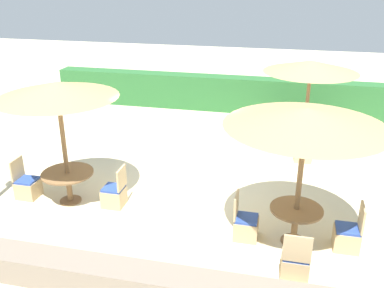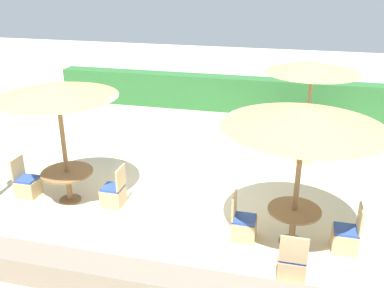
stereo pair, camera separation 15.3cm
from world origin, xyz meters
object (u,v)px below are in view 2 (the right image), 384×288
round_table_back_right (306,130)px  patio_chair_back_right_south (304,153)px  round_table_front_right (294,217)px  patio_chair_back_right_north (305,129)px  parasol_front_left (57,90)px  patio_chair_front_left_east (114,194)px  patio_chair_front_right_east (346,238)px  patio_chair_front_right_west (243,226)px  parasol_back_right (313,67)px  patio_chair_back_right_west (269,137)px  round_table_front_left (68,177)px  patio_chair_front_left_west (28,185)px  parasol_front_right (304,118)px  patio_chair_front_right_south (292,264)px

round_table_back_right → patio_chair_back_right_south: size_ratio=1.12×
round_table_back_right → round_table_front_right: bearing=-92.5°
round_table_front_right → patio_chair_back_right_north: bearing=87.9°
parasol_front_left → patio_chair_front_left_east: parasol_front_left is taller
patio_chair_front_right_east → patio_chair_front_right_west: size_ratio=1.00×
round_table_back_right → patio_chair_back_right_south: patio_chair_back_right_south is taller
patio_chair_front_left_east → round_table_back_right: bearing=-43.1°
round_table_back_right → parasol_back_right: bearing=-116.6°
patio_chair_front_left_east → patio_chair_back_right_west: 5.29m
round_table_front_left → patio_chair_front_left_west: patio_chair_front_left_west is taller
round_table_front_right → round_table_back_right: (0.21, 4.87, 0.01)m
parasol_front_right → parasol_back_right: parasol_front_right is taller
patio_chair_front_left_west → patio_chair_back_right_west: 6.78m
parasol_front_right → patio_chair_back_right_west: size_ratio=3.07×
patio_chair_front_left_east → patio_chair_front_left_west: 2.10m
patio_chair_front_left_east → patio_chair_front_right_east: bearing=-95.9°
parasol_front_left → round_table_front_left: size_ratio=2.42×
parasol_front_left → round_table_front_right: parasol_front_left is taller
parasol_front_left → patio_chair_front_right_east: bearing=-4.3°
round_table_front_right → round_table_back_right: size_ratio=0.94×
patio_chair_front_left_west → patio_chair_front_right_east: 6.95m
patio_chair_front_left_east → parasol_back_right: size_ratio=0.36×
round_table_front_right → patio_chair_back_right_south: size_ratio=1.06×
parasol_back_right → patio_chair_front_right_west: bearing=-103.0°
parasol_back_right → patio_chair_front_right_south: bearing=-91.9°
round_table_back_right → patio_chair_back_right_north: bearing=89.8°
patio_chair_front_left_west → patio_chair_front_right_east: bearing=86.6°
patio_chair_back_right_south → patio_chair_back_right_north: size_ratio=1.00×
round_table_front_left → patio_chair_front_left_east: 1.10m
patio_chair_front_left_west → patio_chair_front_right_south: 6.16m
round_table_front_right → parasol_back_right: size_ratio=0.38×
parasol_front_right → round_table_back_right: (0.21, 4.87, -1.95)m
round_table_front_right → patio_chair_back_right_south: (0.21, 3.89, -0.30)m
parasol_front_right → patio_chair_back_right_south: parasol_front_right is taller
patio_chair_front_left_west → patio_chair_front_right_south: bearing=76.4°
patio_chair_back_right_west → patio_chair_front_right_west: bearing=-1.3°
parasol_front_left → patio_chair_front_right_west: parasol_front_left is taller
patio_chair_front_left_east → round_table_front_left: bearing=93.1°
round_table_front_right → patio_chair_front_right_west: bearing=-176.5°
round_table_front_left → patio_chair_front_right_south: patio_chair_front_right_south is taller
round_table_front_left → patio_chair_back_right_south: size_ratio=1.22×
round_table_front_right → patio_chair_front_right_south: size_ratio=1.06×
round_table_front_left → parasol_back_right: bearing=40.7°
patio_chair_front_right_south → parasol_back_right: 6.26m
parasol_front_right → round_table_front_right: size_ratio=2.89×
parasol_front_right → round_table_front_right: parasol_front_right is taller
patio_chair_front_left_west → patio_chair_back_right_south: same height
round_table_front_right → patio_chair_front_right_west: size_ratio=1.06×
round_table_front_left → patio_chair_back_right_north: size_ratio=1.22×
patio_chair_front_right_east → round_table_back_right: bearing=8.9°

